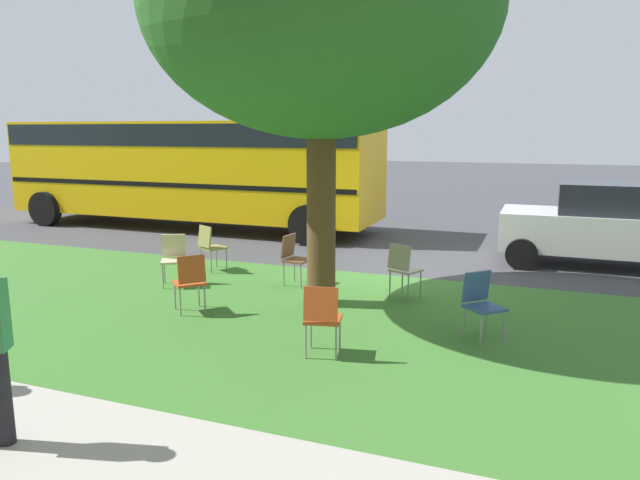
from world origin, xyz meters
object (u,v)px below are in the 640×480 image
object	(u,v)px
chair_0	(294,255)
chair_5	(190,279)
chair_2	(322,315)
chair_4	(210,244)
chair_1	(403,266)
chair_6	(481,300)
chair_3	(174,256)
parked_car	(602,224)
school_bus	(190,164)
street_tree	(321,5)

from	to	relation	value
chair_0	chair_5	distance (m)	2.16
chair_2	chair_4	size ratio (longest dim) A/B	1.00
chair_1	chair_6	bearing A→B (deg)	131.74
chair_2	chair_0	bearing A→B (deg)	-60.80
chair_2	chair_5	world-z (taller)	same
chair_0	chair_4	bearing A→B (deg)	-10.86
chair_4	chair_3	bearing A→B (deg)	88.21
chair_0	parked_car	size ratio (longest dim) A/B	0.24
chair_5	chair_1	bearing A→B (deg)	-145.16
school_bus	chair_1	bearing A→B (deg)	145.97
chair_5	parked_car	size ratio (longest dim) A/B	0.24
chair_0	chair_6	size ratio (longest dim) A/B	1.00
chair_2	parked_car	world-z (taller)	parked_car
school_bus	street_tree	bearing A→B (deg)	137.05
parked_car	school_bus	size ratio (longest dim) A/B	0.36
chair_0	chair_3	world-z (taller)	same
school_bus	parked_car	bearing A→B (deg)	173.47
chair_4	chair_5	distance (m)	2.63
chair_3	chair_0	bearing A→B (deg)	-158.55
chair_3	parked_car	size ratio (longest dim) A/B	0.24
street_tree	chair_3	world-z (taller)	street_tree
chair_6	chair_4	bearing A→B (deg)	-21.08
chair_0	chair_5	world-z (taller)	same
chair_1	chair_6	distance (m)	2.05
chair_0	school_bus	distance (m)	6.99
chair_3	chair_6	xyz separation A→B (m)	(-5.25, 0.89, 0.00)
chair_4	chair_0	bearing A→B (deg)	169.14
chair_0	chair_4	distance (m)	1.93
chair_5	chair_6	xyz separation A→B (m)	(-4.09, -0.37, 0.00)
chair_1	chair_3	world-z (taller)	same
street_tree	chair_3	bearing A→B (deg)	-2.60
chair_1	chair_0	bearing A→B (deg)	-3.43
chair_6	parked_car	size ratio (longest dim) A/B	0.24
chair_1	chair_4	distance (m)	3.88
chair_6	parked_car	xyz separation A→B (m)	(-1.78, -5.12, 0.32)
street_tree	school_bus	world-z (taller)	street_tree
parked_car	chair_5	bearing A→B (deg)	43.06
chair_0	parked_car	distance (m)	6.17
street_tree	school_bus	xyz separation A→B (m)	(5.93, -5.52, -2.64)
chair_0	chair_2	xyz separation A→B (m)	(-1.63, 2.92, 0.00)
chair_5	school_bus	size ratio (longest dim) A/B	0.08
chair_1	school_bus	size ratio (longest dim) A/B	0.08
chair_0	school_bus	world-z (taller)	school_bus
chair_1	street_tree	bearing A→B (deg)	34.73
chair_2	school_bus	xyz separation A→B (m)	(6.72, -7.56, 1.24)
chair_0	chair_1	world-z (taller)	same
chair_3	parked_car	distance (m)	8.21
chair_2	chair_5	distance (m)	2.57
chair_4	street_tree	bearing A→B (deg)	155.51
chair_0	chair_2	bearing A→B (deg)	119.20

